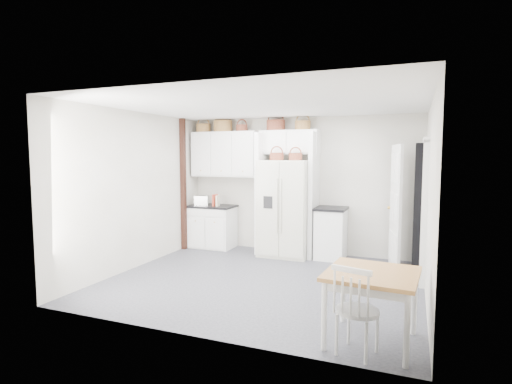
% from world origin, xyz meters
% --- Properties ---
extents(floor, '(4.50, 4.50, 0.00)m').
position_xyz_m(floor, '(0.00, 0.00, 0.00)').
color(floor, '#2F2E33').
rests_on(floor, ground).
extents(ceiling, '(4.50, 4.50, 0.00)m').
position_xyz_m(ceiling, '(0.00, 0.00, 2.60)').
color(ceiling, white).
rests_on(ceiling, wall_back).
extents(wall_back, '(4.50, 0.00, 4.50)m').
position_xyz_m(wall_back, '(0.00, 2.00, 1.30)').
color(wall_back, '#B6AE9F').
rests_on(wall_back, floor).
extents(wall_left, '(0.00, 4.00, 4.00)m').
position_xyz_m(wall_left, '(-2.25, 0.00, 1.30)').
color(wall_left, '#B6AE9F').
rests_on(wall_left, floor).
extents(wall_right, '(0.00, 4.00, 4.00)m').
position_xyz_m(wall_right, '(2.25, 0.00, 1.30)').
color(wall_right, '#B6AE9F').
rests_on(wall_right, floor).
extents(refrigerator, '(0.92, 0.74, 1.79)m').
position_xyz_m(refrigerator, '(-0.15, 1.61, 0.89)').
color(refrigerator, silver).
rests_on(refrigerator, floor).
extents(base_cab_left, '(0.89, 0.56, 0.83)m').
position_xyz_m(base_cab_left, '(-1.75, 1.70, 0.41)').
color(base_cab_left, white).
rests_on(base_cab_left, floor).
extents(base_cab_right, '(0.51, 0.61, 0.90)m').
position_xyz_m(base_cab_right, '(0.69, 1.70, 0.45)').
color(base_cab_right, white).
rests_on(base_cab_right, floor).
extents(dining_table, '(0.93, 0.93, 0.72)m').
position_xyz_m(dining_table, '(1.70, -1.45, 0.36)').
color(dining_table, '#A56E2D').
rests_on(dining_table, floor).
extents(windsor_chair, '(0.49, 0.46, 0.83)m').
position_xyz_m(windsor_chair, '(1.60, -1.75, 0.42)').
color(windsor_chair, white).
rests_on(windsor_chair, floor).
extents(counter_left, '(0.93, 0.60, 0.04)m').
position_xyz_m(counter_left, '(-1.75, 1.70, 0.84)').
color(counter_left, black).
rests_on(counter_left, base_cab_left).
extents(counter_right, '(0.55, 0.65, 0.04)m').
position_xyz_m(counter_right, '(0.69, 1.70, 0.92)').
color(counter_right, black).
rests_on(counter_right, base_cab_right).
extents(toaster, '(0.31, 0.23, 0.19)m').
position_xyz_m(toaster, '(-1.95, 1.63, 0.96)').
color(toaster, silver).
rests_on(toaster, counter_left).
extents(cookbook_red, '(0.06, 0.16, 0.24)m').
position_xyz_m(cookbook_red, '(-1.64, 1.62, 0.98)').
color(cookbook_red, '#BD402A').
rests_on(cookbook_red, counter_left).
extents(cookbook_cream, '(0.05, 0.15, 0.22)m').
position_xyz_m(cookbook_cream, '(-1.58, 1.62, 0.97)').
color(cookbook_cream, beige).
rests_on(cookbook_cream, counter_left).
extents(basket_upper_a, '(0.30, 0.30, 0.17)m').
position_xyz_m(basket_upper_a, '(-2.00, 1.83, 2.44)').
color(basket_upper_a, brown).
rests_on(basket_upper_a, upper_cabinet).
extents(basket_upper_b, '(0.38, 0.38, 0.23)m').
position_xyz_m(basket_upper_b, '(-1.55, 1.83, 2.46)').
color(basket_upper_b, brown).
rests_on(basket_upper_b, upper_cabinet).
extents(basket_upper_c, '(0.23, 0.23, 0.13)m').
position_xyz_m(basket_upper_c, '(-1.14, 1.83, 2.42)').
color(basket_upper_c, '#582512').
rests_on(basket_upper_c, upper_cabinet).
extents(basket_bridge_a, '(0.36, 0.36, 0.20)m').
position_xyz_m(basket_bridge_a, '(-0.43, 1.83, 2.45)').
color(basket_bridge_a, '#582512').
rests_on(basket_bridge_a, bridge_cabinet).
extents(basket_bridge_b, '(0.29, 0.29, 0.17)m').
position_xyz_m(basket_bridge_b, '(0.10, 1.83, 2.43)').
color(basket_bridge_b, brown).
rests_on(basket_bridge_b, bridge_cabinet).
extents(basket_fridge_a, '(0.26, 0.26, 0.14)m').
position_xyz_m(basket_fridge_a, '(-0.30, 1.51, 1.86)').
color(basket_fridge_a, '#582512').
rests_on(basket_fridge_a, refrigerator).
extents(basket_fridge_b, '(0.24, 0.24, 0.13)m').
position_xyz_m(basket_fridge_b, '(0.06, 1.51, 1.85)').
color(basket_fridge_b, '#582512').
rests_on(basket_fridge_b, refrigerator).
extents(upper_cabinet, '(1.40, 0.34, 0.90)m').
position_xyz_m(upper_cabinet, '(-1.50, 1.83, 1.90)').
color(upper_cabinet, white).
rests_on(upper_cabinet, wall_back).
extents(bridge_cabinet, '(1.12, 0.34, 0.45)m').
position_xyz_m(bridge_cabinet, '(-0.15, 1.83, 2.12)').
color(bridge_cabinet, white).
rests_on(bridge_cabinet, wall_back).
extents(fridge_panel_left, '(0.08, 0.60, 2.30)m').
position_xyz_m(fridge_panel_left, '(-0.66, 1.70, 1.15)').
color(fridge_panel_left, white).
rests_on(fridge_panel_left, floor).
extents(fridge_panel_right, '(0.08, 0.60, 2.30)m').
position_xyz_m(fridge_panel_right, '(0.36, 1.70, 1.15)').
color(fridge_panel_right, white).
rests_on(fridge_panel_right, floor).
extents(trim_post, '(0.09, 0.09, 2.60)m').
position_xyz_m(trim_post, '(-2.20, 1.35, 1.30)').
color(trim_post, black).
rests_on(trim_post, floor).
extents(doorway_void, '(0.18, 0.85, 2.05)m').
position_xyz_m(doorway_void, '(2.16, 1.00, 1.02)').
color(doorway_void, black).
rests_on(doorway_void, floor).
extents(door_slab, '(0.21, 0.79, 2.05)m').
position_xyz_m(door_slab, '(1.80, 1.33, 1.02)').
color(door_slab, white).
rests_on(door_slab, floor).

